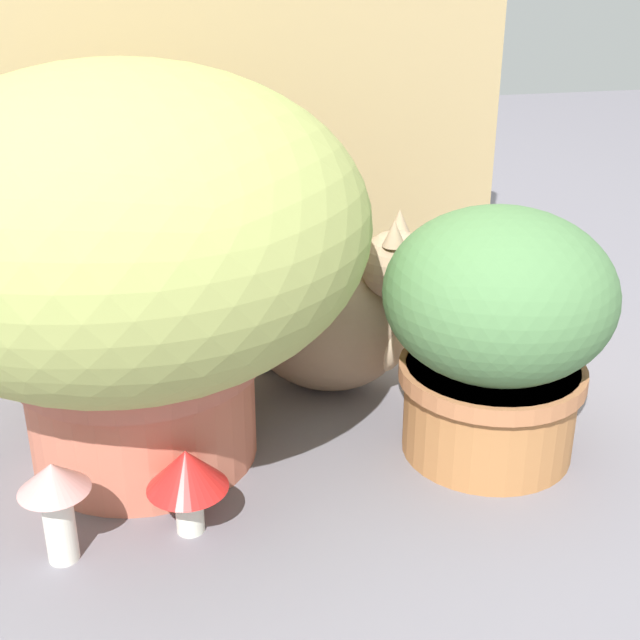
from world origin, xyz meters
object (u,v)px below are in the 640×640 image
object	(u,v)px
grass_planter	(128,244)
leafy_planter	(496,327)
mushroom_ornament_red	(187,475)
cat	(336,321)
mushroom_ornament_pink	(55,494)

from	to	relation	value
grass_planter	leafy_planter	distance (m)	0.51
leafy_planter	grass_planter	bearing A→B (deg)	167.73
leafy_planter	mushroom_ornament_red	bearing A→B (deg)	-168.12
mushroom_ornament_red	cat	bearing A→B (deg)	50.34
grass_planter	leafy_planter	bearing A→B (deg)	-12.27
grass_planter	cat	size ratio (longest dim) A/B	1.83
leafy_planter	mushroom_ornament_pink	xyz separation A→B (m)	(-0.59, -0.11, -0.10)
cat	mushroom_ornament_pink	distance (m)	0.55
grass_planter	cat	xyz separation A→B (m)	(0.32, 0.13, -0.20)
grass_planter	mushroom_ornament_pink	size ratio (longest dim) A/B	4.78
cat	mushroom_ornament_red	distance (m)	0.43
mushroom_ornament_pink	cat	bearing A→B (deg)	39.21
grass_planter	leafy_planter	world-z (taller)	grass_planter
leafy_planter	cat	world-z (taller)	leafy_planter
mushroom_ornament_pink	leafy_planter	bearing A→B (deg)	10.66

